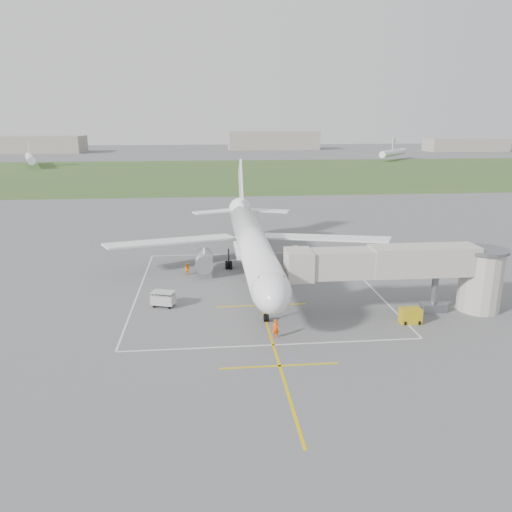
{
  "coord_description": "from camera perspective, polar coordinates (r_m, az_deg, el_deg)",
  "views": [
    {
      "loc": [
        -5.67,
        -61.08,
        19.78
      ],
      "look_at": [
        0.01,
        -4.0,
        4.0
      ],
      "focal_mm": 35.0,
      "sensor_mm": 36.0,
      "label": 1
    }
  ],
  "objects": [
    {
      "name": "ground",
      "position": [
        64.45,
        -0.37,
        -2.49
      ],
      "size": [
        700.0,
        700.0,
        0.0
      ],
      "primitive_type": "plane",
      "color": "#58585B",
      "rests_on": "ground"
    },
    {
      "name": "grass_strip",
      "position": [
        192.19,
        -4.02,
        9.44
      ],
      "size": [
        700.0,
        120.0,
        0.02
      ],
      "primitive_type": "cube",
      "color": "#365425",
      "rests_on": "ground"
    },
    {
      "name": "distant_aircraft",
      "position": [
        236.8,
        -3.52,
        11.43
      ],
      "size": [
        187.09,
        48.69,
        8.85
      ],
      "color": "white",
      "rests_on": "ground"
    },
    {
      "name": "ramp_worker_nose",
      "position": [
        47.0,
        2.28,
        -8.3
      ],
      "size": [
        0.68,
        0.45,
        1.82
      ],
      "primitive_type": "imported",
      "rotation": [
        0.0,
        0.0,
        0.03
      ],
      "color": "#F74E07",
      "rests_on": "ground"
    },
    {
      "name": "apron_markings",
      "position": [
        58.97,
        0.16,
        -4.21
      ],
      "size": [
        28.2,
        60.0,
        0.01
      ],
      "color": "gold",
      "rests_on": "ground"
    },
    {
      "name": "distant_hangars",
      "position": [
        326.77,
        -7.71,
        12.68
      ],
      "size": [
        345.0,
        49.0,
        12.0
      ],
      "color": "gray",
      "rests_on": "ground"
    },
    {
      "name": "ramp_worker_wing",
      "position": [
        66.17,
        -7.89,
        -1.46
      ],
      "size": [
        0.91,
        0.81,
        1.55
      ],
      "primitive_type": "imported",
      "rotation": [
        0.0,
        0.0,
        2.79
      ],
      "color": "orange",
      "rests_on": "ground"
    },
    {
      "name": "baggage_cart",
      "position": [
        55.44,
        -10.55,
        -4.83
      ],
      "size": [
        2.77,
        2.13,
        1.7
      ],
      "rotation": [
        0.0,
        0.0,
        -0.3
      ],
      "color": "#B3B3B3",
      "rests_on": "ground"
    },
    {
      "name": "jet_bridge",
      "position": [
        54.29,
        17.78,
        -1.45
      ],
      "size": [
        23.4,
        5.0,
        7.2
      ],
      "color": "#9D998E",
      "rests_on": "ground"
    },
    {
      "name": "gpu_unit",
      "position": [
        52.63,
        17.23,
        -6.53
      ],
      "size": [
        2.1,
        1.52,
        1.54
      ],
      "rotation": [
        0.0,
        0.0,
        -0.03
      ],
      "color": "#AE9215",
      "rests_on": "ground"
    },
    {
      "name": "airliner",
      "position": [
        63.97,
        -0.44,
        1.46
      ],
      "size": [
        38.93,
        46.75,
        13.52
      ],
      "color": "white",
      "rests_on": "ground"
    }
  ]
}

